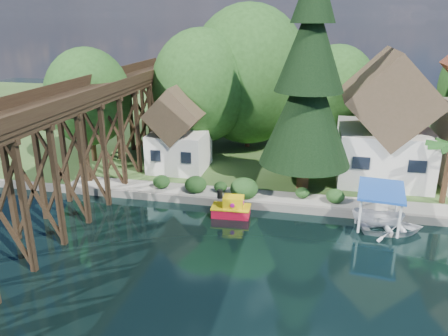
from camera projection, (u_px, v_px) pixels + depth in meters
The scene contains 13 objects.
ground at pixel (285, 269), 25.58m from camera, with size 140.00×140.00×0.00m, color black.
bank at pixel (306, 127), 56.87m from camera, with size 140.00×52.00×0.50m, color #2D491D.
seawall at pixel (349, 213), 32.07m from camera, with size 60.00×0.40×0.62m, color slate.
promenade at pixel (376, 206), 32.80m from camera, with size 50.00×2.60×0.06m, color gray.
trestle_bridge at pixel (74, 142), 31.74m from camera, with size 4.12×44.18×9.30m.
house_left at pixel (385, 126), 37.26m from camera, with size 7.64×8.64×11.02m.
shed at pixel (179, 134), 39.86m from camera, with size 5.09×5.40×7.85m.
bg_trees at pixel (316, 89), 42.58m from camera, with size 49.90×13.30×10.57m.
shrubs at pixel (237, 186), 34.62m from camera, with size 15.76×2.47×1.70m.
conifer at pixel (309, 83), 33.44m from camera, with size 7.32×7.32×18.02m.
tugboat at pixel (231, 208), 32.19m from camera, with size 2.92×1.70×2.06m.
boat_white_a at pixel (392, 227), 29.77m from camera, with size 3.04×4.25×0.88m, color silver.
boat_canopy at pixel (379, 211), 30.37m from camera, with size 3.68×4.71×2.83m.
Camera 1 is at (1.10, -22.44, 14.07)m, focal length 35.00 mm.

